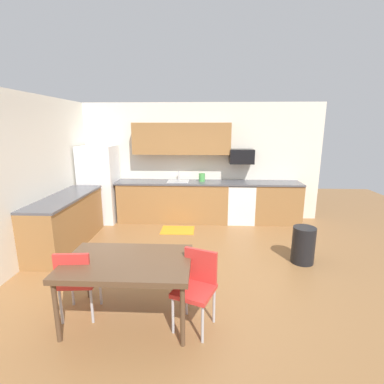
{
  "coord_description": "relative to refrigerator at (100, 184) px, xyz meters",
  "views": [
    {
      "loc": [
        0.23,
        -4.0,
        2.17
      ],
      "look_at": [
        0.0,
        1.0,
        1.0
      ],
      "focal_mm": 26.33,
      "sensor_mm": 36.0,
      "label": 1
    }
  ],
  "objects": [
    {
      "name": "dining_table",
      "position": [
        1.56,
        -3.4,
        -0.2
      ],
      "size": [
        1.4,
        0.9,
        0.73
      ],
      "color": "brown",
      "rests_on": "ground"
    },
    {
      "name": "wall_back",
      "position": [
        2.18,
        0.43,
        0.48
      ],
      "size": [
        5.8,
        0.1,
        2.7
      ],
      "primitive_type": "cube",
      "color": "silver",
      "rests_on": "ground"
    },
    {
      "name": "countertop_back",
      "position": [
        2.18,
        0.08,
        0.05
      ],
      "size": [
        4.8,
        0.64,
        0.04
      ],
      "primitive_type": "cube",
      "color": "#4C4C51",
      "rests_on": "cabinet_run_back"
    },
    {
      "name": "cabinet_run_back",
      "position": [
        1.68,
        0.08,
        -0.42
      ],
      "size": [
        2.5,
        0.6,
        0.9
      ],
      "primitive_type": "cube",
      "color": "olive",
      "rests_on": "ground"
    },
    {
      "name": "chair_near_table",
      "position": [
        2.33,
        -3.46,
        -0.37
      ],
      "size": [
        0.52,
        0.52,
        0.85
      ],
      "color": "red",
      "rests_on": "ground"
    },
    {
      "name": "kettle",
      "position": [
        2.35,
        0.13,
        0.15
      ],
      "size": [
        0.14,
        0.14,
        0.2
      ],
      "primitive_type": "cylinder",
      "color": "#4CA54C",
      "rests_on": "countertop_back"
    },
    {
      "name": "cabinet_run_back_right",
      "position": [
        4.06,
        0.08,
        -0.42
      ],
      "size": [
        1.05,
        0.6,
        0.9
      ],
      "primitive_type": "cube",
      "color": "olive",
      "rests_on": "ground"
    },
    {
      "name": "oven_range",
      "position": [
        3.23,
        0.08,
        -0.42
      ],
      "size": [
        0.6,
        0.6,
        0.91
      ],
      "color": "white",
      "rests_on": "ground"
    },
    {
      "name": "wall_left",
      "position": [
        -0.47,
        -2.22,
        0.48
      ],
      "size": [
        0.1,
        5.8,
        2.7
      ],
      "primitive_type": "cube",
      "color": "silver",
      "rests_on": "ground"
    },
    {
      "name": "microwave",
      "position": [
        3.23,
        0.18,
        0.63
      ],
      "size": [
        0.54,
        0.36,
        0.32
      ],
      "primitive_type": "cube",
      "color": "black"
    },
    {
      "name": "refrigerator",
      "position": [
        0.0,
        0.0,
        0.0
      ],
      "size": [
        0.76,
        0.7,
        1.75
      ],
      "primitive_type": "cube",
      "color": "white",
      "rests_on": "ground"
    },
    {
      "name": "countertop_left",
      "position": [
        -0.12,
        -1.42,
        0.05
      ],
      "size": [
        0.64,
        2.0,
        0.04
      ],
      "primitive_type": "cube",
      "color": "#4C4C51",
      "rests_on": "cabinet_run_left"
    },
    {
      "name": "sink_basin",
      "position": [
        1.8,
        0.08,
        0.01
      ],
      "size": [
        0.48,
        0.4,
        0.14
      ],
      "primitive_type": "cube",
      "color": "#A5A8AD",
      "rests_on": "countertop_back"
    },
    {
      "name": "upper_cabinets_back",
      "position": [
        1.88,
        0.21,
        1.03
      ],
      "size": [
        2.2,
        0.34,
        0.7
      ],
      "primitive_type": "cube",
      "color": "olive"
    },
    {
      "name": "ground_plane",
      "position": [
        2.18,
        -2.22,
        -0.87
      ],
      "size": [
        12.0,
        12.0,
        0.0
      ],
      "primitive_type": "plane",
      "color": "olive"
    },
    {
      "name": "trash_bin",
      "position": [
        4.02,
        -1.91,
        -0.57
      ],
      "size": [
        0.36,
        0.36,
        0.6
      ],
      "primitive_type": "cylinder",
      "color": "black",
      "rests_on": "ground"
    },
    {
      "name": "cabinet_run_left",
      "position": [
        -0.12,
        -1.42,
        -0.42
      ],
      "size": [
        0.6,
        2.0,
        0.9
      ],
      "primitive_type": "cube",
      "color": "olive",
      "rests_on": "ground"
    },
    {
      "name": "floor_mat",
      "position": [
        1.84,
        -0.57,
        -0.87
      ],
      "size": [
        0.7,
        0.5,
        0.01
      ],
      "primitive_type": "cube",
      "color": "orange",
      "rests_on": "ground"
    },
    {
      "name": "sink_faucet",
      "position": [
        1.8,
        0.26,
        0.17
      ],
      "size": [
        0.02,
        0.02,
        0.24
      ],
      "primitive_type": "cylinder",
      "color": "#B2B5BA",
      "rests_on": "countertop_back"
    },
    {
      "name": "chair_far_side",
      "position": [
        0.98,
        -3.42,
        -0.37
      ],
      "size": [
        0.43,
        0.43,
        0.85
      ],
      "color": "red",
      "rests_on": "ground"
    }
  ]
}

